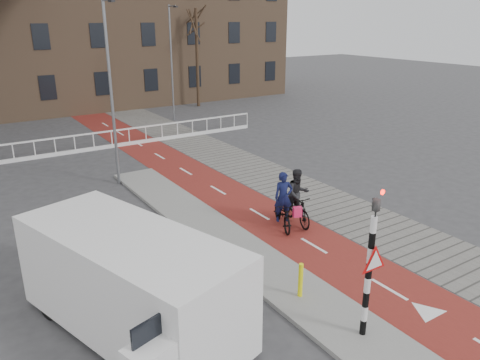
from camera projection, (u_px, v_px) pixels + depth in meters
ground at (321, 289)px, 12.48m from camera, size 120.00×120.00×0.00m
bike_lane at (196, 177)px, 21.17m from camera, size 2.50×60.00×0.01m
sidewalk at (247, 167)px, 22.61m from camera, size 3.00×60.00×0.01m
curb_island at (222, 237)px, 15.27m from camera, size 1.80×16.00×0.12m
traffic_signal at (371, 260)px, 9.92m from camera, size 0.80×0.80×3.68m
bollard at (300, 280)px, 11.83m from camera, size 0.12×0.12×0.92m
cyclist_near at (283, 209)px, 15.94m from camera, size 1.34×2.00×1.97m
cyclist_far at (297, 202)px, 16.17m from camera, size 0.97×1.92×1.99m
van at (131, 282)px, 10.43m from camera, size 3.84×6.11×2.45m
railing at (14, 156)px, 23.26m from camera, size 28.00×0.10×0.99m
tree_right at (197, 59)px, 36.74m from camera, size 0.25×0.25×7.50m
streetlight_near at (111, 97)px, 19.11m from camera, size 0.12×0.12×7.58m
streetlight_right at (172, 64)px, 31.79m from camera, size 0.12×0.12×7.62m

